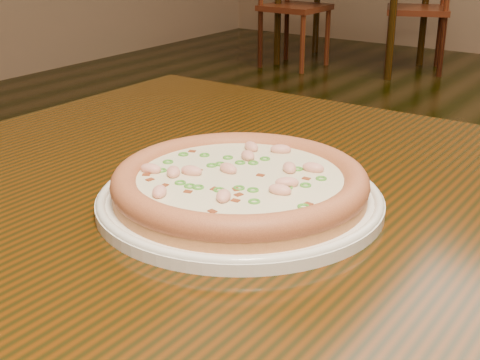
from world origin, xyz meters
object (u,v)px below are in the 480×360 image
Objects in this scene: plate at (240,199)px; chair_a at (289,6)px; hero_table at (358,300)px; chair_b at (426,9)px; pizza at (240,183)px.

plate is 0.32× the size of chair_a.
chair_b reaches higher than hero_table.
pizza is at bearing -59.87° from chair_a.
hero_table is 4.45× the size of pizza.
pizza is 0.28× the size of chair_b.
chair_b is at bearing 23.73° from chair_a.
pizza is 4.39m from chair_b.
plate is at bearing -72.65° from chair_b.
hero_table is at bearing 22.62° from plate.
plate is 4.39m from chair_b.
chair_b is at bearing 107.35° from plate.
chair_b is at bearing 109.05° from hero_table.
hero_table is 0.18m from pizza.
chair_b reaches higher than plate.
pizza is at bearing -72.65° from chair_b.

